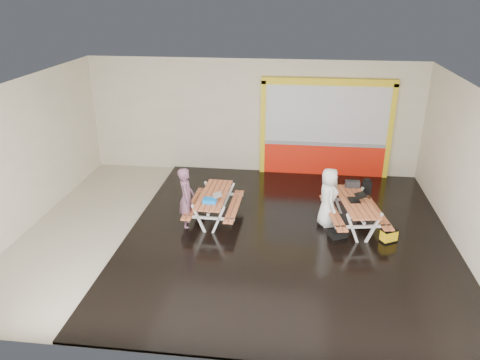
# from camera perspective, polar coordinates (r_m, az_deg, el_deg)

# --- Properties ---
(room) EXTENTS (10.02, 8.02, 3.52)m
(room) POSITION_cam_1_polar(r_m,az_deg,el_deg) (10.17, -0.62, 1.92)
(room) COLOR beige
(room) RESTS_ON ground
(deck) EXTENTS (7.50, 7.98, 0.05)m
(deck) POSITION_cam_1_polar(r_m,az_deg,el_deg) (10.83, 6.04, -6.92)
(deck) COLOR black
(deck) RESTS_ON room
(kiosk) EXTENTS (3.88, 0.16, 3.00)m
(kiosk) POSITION_cam_1_polar(r_m,az_deg,el_deg) (13.94, 10.61, 6.09)
(kiosk) COLOR red
(kiosk) RESTS_ON room
(picnic_table_left) EXTENTS (1.28, 1.85, 0.73)m
(picnic_table_left) POSITION_cam_1_polar(r_m,az_deg,el_deg) (11.25, -3.24, -2.54)
(picnic_table_left) COLOR #DC7140
(picnic_table_left) RESTS_ON deck
(picnic_table_right) EXTENTS (1.58, 2.08, 0.75)m
(picnic_table_right) POSITION_cam_1_polar(r_m,az_deg,el_deg) (11.19, 14.14, -3.30)
(picnic_table_right) COLOR #DC7140
(picnic_table_right) RESTS_ON deck
(person_left) EXTENTS (0.47, 0.62, 1.53)m
(person_left) POSITION_cam_1_polar(r_m,az_deg,el_deg) (10.94, -6.71, -2.26)
(person_left) COLOR #744A60
(person_left) RESTS_ON deck
(person_right) EXTENTS (0.58, 0.78, 1.45)m
(person_right) POSITION_cam_1_polar(r_m,az_deg,el_deg) (11.06, 10.96, -2.12)
(person_right) COLOR white
(person_right) RESTS_ON deck
(laptop_left) EXTENTS (0.41, 0.39, 0.15)m
(laptop_left) POSITION_cam_1_polar(r_m,az_deg,el_deg) (10.88, -3.27, -2.21)
(laptop_left) COLOR silver
(laptop_left) RESTS_ON picnic_table_left
(laptop_right) EXTENTS (0.44, 0.40, 0.16)m
(laptop_right) POSITION_cam_1_polar(r_m,az_deg,el_deg) (11.10, 14.33, -2.22)
(laptop_right) COLOR black
(laptop_right) RESTS_ON picnic_table_right
(blue_pouch) EXTENTS (0.31, 0.22, 0.09)m
(blue_pouch) POSITION_cam_1_polar(r_m,az_deg,el_deg) (10.75, -3.80, -2.58)
(blue_pouch) COLOR #0978F1
(blue_pouch) RESTS_ON picnic_table_left
(toolbox) EXTENTS (0.36, 0.18, 0.21)m
(toolbox) POSITION_cam_1_polar(r_m,az_deg,el_deg) (11.81, 13.86, -0.48)
(toolbox) COLOR black
(toolbox) RESTS_ON picnic_table_right
(backpack) EXTENTS (0.25, 0.16, 0.41)m
(backpack) POSITION_cam_1_polar(r_m,az_deg,el_deg) (12.08, 15.52, -0.84)
(backpack) COLOR black
(backpack) RESTS_ON picnic_table_right
(dark_case) EXTENTS (0.47, 0.43, 0.14)m
(dark_case) POSITION_cam_1_polar(r_m,az_deg,el_deg) (10.89, 12.10, -6.59)
(dark_case) COLOR black
(dark_case) RESTS_ON deck
(fluke_bag) EXTENTS (0.43, 0.38, 0.31)m
(fluke_bag) POSITION_cam_1_polar(r_m,az_deg,el_deg) (10.96, 18.09, -6.61)
(fluke_bag) COLOR black
(fluke_bag) RESTS_ON deck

